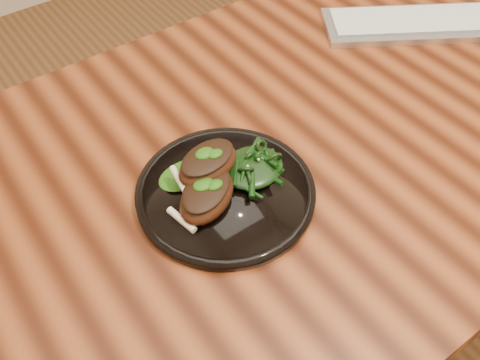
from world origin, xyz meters
The scene contains 7 objects.
desk centered at (0.00, 0.00, 0.67)m, with size 1.60×0.80×0.75m.
plate centered at (-0.30, -0.04, 0.76)m, with size 0.27×0.27×0.02m.
lamb_chop_front centered at (-0.34, -0.05, 0.79)m, with size 0.13×0.11×0.05m.
lamb_chop_back centered at (-0.32, -0.01, 0.81)m, with size 0.11×0.08×0.04m.
herb_smear centered at (-0.34, 0.02, 0.77)m, with size 0.09×0.06×0.01m, color #154307.
greens_heap centered at (-0.25, -0.04, 0.78)m, with size 0.10×0.09×0.04m.
keyboard centered at (0.29, 0.09, 0.76)m, with size 0.43×0.33×0.02m.
Camera 1 is at (-0.59, -0.47, 1.36)m, focal length 40.00 mm.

